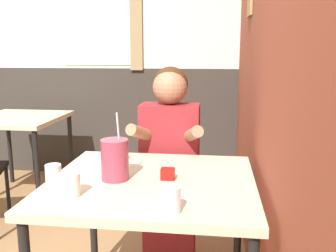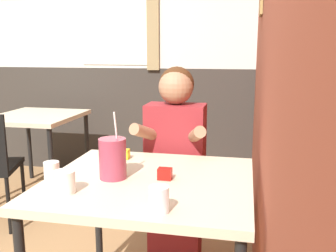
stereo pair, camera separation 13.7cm
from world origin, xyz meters
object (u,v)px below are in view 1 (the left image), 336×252
(person_seated, at_px, (170,163))
(cocktail_pitcher, at_px, (115,160))
(background_table, at_px, (19,126))
(main_table, at_px, (152,194))

(person_seated, distance_m, cocktail_pitcher, 0.65)
(background_table, distance_m, person_seated, 1.63)
(main_table, bearing_deg, background_table, 134.55)
(person_seated, bearing_deg, cocktail_pitcher, -105.39)
(background_table, bearing_deg, main_table, -45.45)
(main_table, height_order, cocktail_pitcher, cocktail_pitcher)
(main_table, relative_size, cocktail_pitcher, 2.99)
(person_seated, bearing_deg, main_table, -90.82)
(main_table, xyz_separation_m, cocktail_pitcher, (-0.16, -0.02, 0.16))
(background_table, relative_size, cocktail_pitcher, 2.56)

